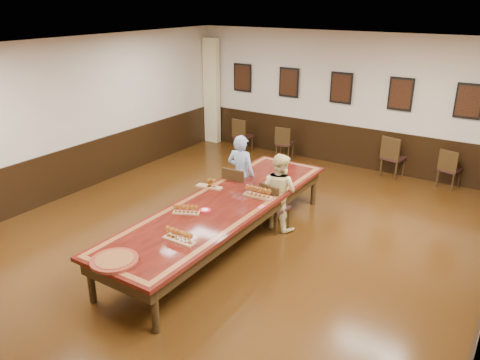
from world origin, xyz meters
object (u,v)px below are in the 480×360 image
Objects in this scene: chair_woman at (276,206)px; person_man at (241,174)px; carved_platter at (114,260)px; spare_chair_c at (394,156)px; spare_chair_b at (285,142)px; chair_man at (238,190)px; person_woman at (279,191)px; spare_chair_d at (450,168)px; conference_table at (224,211)px; spare_chair_a at (243,135)px.

chair_woman is 1.02m from person_man.
person_man is 3.53m from carved_platter.
person_man is (-1.92, -3.54, 0.28)m from spare_chair_c.
carved_platter is (1.14, -6.85, 0.35)m from spare_chair_b.
chair_man is 4.12m from spare_chair_c.
person_woman is 1.87× the size of carved_platter.
chair_man reaches higher than spare_chair_d.
conference_table is (-1.45, -4.79, 0.12)m from spare_chair_c.
spare_chair_b is 3.95m from person_woman.
spare_chair_c is 5.01m from conference_table.
carved_platter is (-0.13, -2.26, 0.16)m from conference_table.
spare_chair_b is 0.98× the size of spare_chair_d.
spare_chair_d is at bearing 60.75° from conference_table.
conference_table is 2.27m from carved_platter.
spare_chair_c is 1.23m from spare_chair_d.
spare_chair_c is at bearing -174.31° from spare_chair_a.
conference_table is (1.27, -4.58, 0.18)m from spare_chair_b.
person_man is at bearing -6.97° from chair_woman.
chair_man is 3.91m from spare_chair_a.
person_man is 0.31× the size of conference_table.
person_woman is (1.74, -3.53, 0.27)m from spare_chair_b.
person_woman is at bearing 132.07° from spare_chair_a.
conference_table is (2.49, -4.49, 0.15)m from spare_chair_a.
person_man reaches higher than conference_table.
carved_platter is at bearing 90.01° from person_woman.
spare_chair_d is at bearing -109.87° from chair_woman.
chair_man is 0.93m from chair_woman.
spare_chair_d is 0.57× the size of person_man.
spare_chair_c reaches higher than spare_chair_a.
spare_chair_c is at bearing -94.41° from person_woman.
person_man is (-0.92, 0.29, 0.32)m from chair_woman.
chair_man is 1.24m from conference_table.
person_woman reaches higher than spare_chair_d.
carved_platter is (-1.58, -7.05, 0.29)m from spare_chair_c.
conference_table is at bearing 76.15° from person_woman.
chair_woman is 4.59m from spare_chair_a.
spare_chair_c is (2.72, 0.21, 0.06)m from spare_chair_b.
chair_man reaches higher than carved_platter.
spare_chair_c is 3.87m from person_woman.
spare_chair_c is 0.63× the size of person_man.
spare_chair_a is at bearing -3.02° from spare_chair_b.
chair_man is 4.82m from spare_chair_d.
spare_chair_a is 0.18× the size of conference_table.
person_man reaches higher than spare_chair_a.
chair_woman reaches higher than spare_chair_b.
chair_woman is 4.01m from spare_chair_b.
spare_chair_a is at bearing -38.90° from person_woman.
chair_man is 1.29× the size of carved_platter.
spare_chair_b is at bearing 16.57° from spare_chair_d.
spare_chair_a is 5.13m from conference_table.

